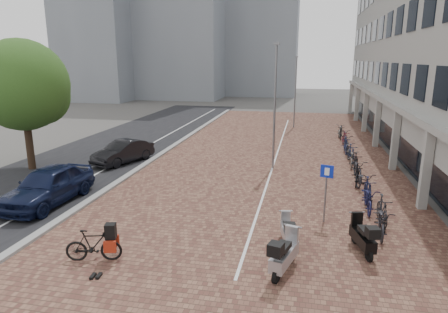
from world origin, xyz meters
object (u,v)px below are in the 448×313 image
at_px(car_dark, 123,152).
at_px(parking_sign, 326,185).
at_px(scooter_front, 287,230).
at_px(hero_bike, 93,245).
at_px(car_navy, 48,185).
at_px(scooter_mid, 363,235).
at_px(scooter_back, 284,253).

xyz_separation_m(car_dark, parking_sign, (11.41, -6.66, 0.85)).
distance_m(scooter_front, parking_sign, 2.66).
xyz_separation_m(hero_bike, scooter_front, (5.76, 2.33, -0.03)).
height_order(car_navy, scooter_mid, car_navy).
relative_size(car_dark, scooter_front, 2.70).
xyz_separation_m(car_dark, hero_bike, (4.37, -11.10, -0.12)).
bearing_deg(parking_sign, hero_bike, -133.62).
xyz_separation_m(scooter_front, parking_sign, (1.28, 2.11, 1.00)).
bearing_deg(scooter_mid, scooter_back, -157.28).
bearing_deg(hero_bike, parking_sign, -72.11).
bearing_deg(scooter_front, hero_bike, -168.61).
distance_m(scooter_front, scooter_mid, 2.39).
bearing_deg(car_navy, car_dark, 91.43).
distance_m(hero_bike, parking_sign, 8.38).
xyz_separation_m(hero_bike, parking_sign, (7.04, 4.44, 0.97)).
xyz_separation_m(scooter_front, scooter_mid, (2.39, -0.06, 0.07)).
bearing_deg(scooter_front, scooter_mid, -12.12).
distance_m(car_navy, parking_sign, 11.53).
bearing_deg(scooter_front, car_dark, 128.49).
bearing_deg(hero_bike, car_navy, 32.73).
bearing_deg(parking_sign, scooter_mid, -48.90).
xyz_separation_m(car_navy, scooter_back, (10.22, -3.64, -0.18)).
height_order(car_navy, scooter_front, car_navy).
height_order(car_dark, hero_bike, car_dark).
relative_size(car_navy, car_dark, 1.18).
bearing_deg(scooter_back, hero_bike, -158.88).
bearing_deg(hero_bike, car_dark, 7.11).
distance_m(car_navy, car_dark, 6.96).
xyz_separation_m(scooter_mid, parking_sign, (-1.11, 2.18, 0.92)).
height_order(car_dark, scooter_mid, car_dark).
bearing_deg(scooter_back, car_navy, 176.52).
relative_size(car_navy, scooter_back, 2.61).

